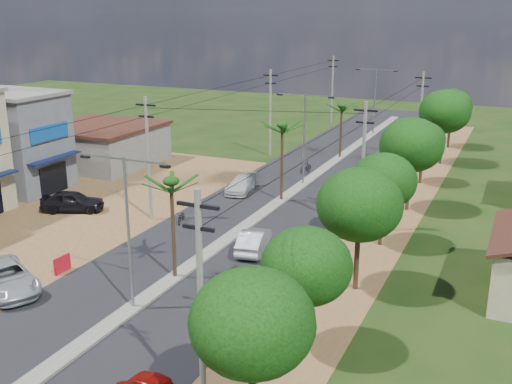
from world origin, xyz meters
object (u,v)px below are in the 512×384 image
Objects in this scene: car_parked_silver at (6,278)px; roadside_sign at (62,264)px; car_silver_mid at (254,241)px; car_white_far at (241,185)px; car_parked_dark at (72,202)px.

roadside_sign is at bearing 8.61° from car_parked_silver.
roadside_sign is at bearing 29.00° from car_silver_mid.
car_silver_mid reaches higher than roadside_sign.
car_parked_silver reaches higher than car_white_far.
roadside_sign is at bearing -165.86° from car_parked_dark.
car_white_far is 3.50× the size of roadside_sign.
car_white_far is 0.80× the size of car_parked_silver.
car_parked_dark reaches higher than car_silver_mid.
car_parked_dark is at bearing -16.99° from car_silver_mid.
car_parked_silver is 1.18× the size of car_parked_dark.
car_silver_mid is 15.90m from car_parked_dark.
car_parked_silver is 3.34m from roadside_sign.
car_parked_dark is at bearing 53.72° from car_parked_silver.
car_white_far is at bearing 85.76° from roadside_sign.
car_white_far is (-6.42, 11.36, -0.07)m from car_silver_mid.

